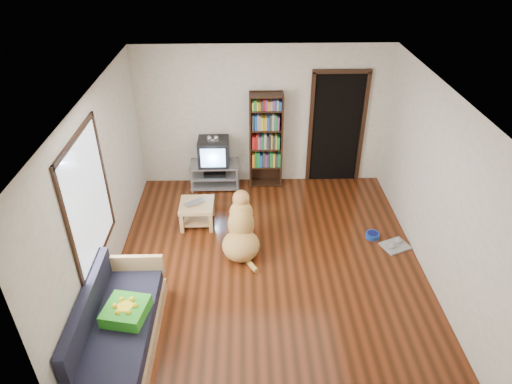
{
  "coord_description": "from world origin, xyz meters",
  "views": [
    {
      "loc": [
        -0.33,
        -5.17,
        4.5
      ],
      "look_at": [
        -0.18,
        0.59,
        0.9
      ],
      "focal_mm": 32.0,
      "sensor_mm": 36.0,
      "label": 1
    }
  ],
  "objects_px": {
    "laptop": "(196,204)",
    "dog": "(241,231)",
    "tv_stand": "(215,174)",
    "coffee_table": "(197,210)",
    "dog_bowl": "(372,235)",
    "grey_rag": "(395,246)",
    "green_cushion": "(126,311)",
    "bookshelf": "(266,136)",
    "sofa": "(118,327)",
    "crt_tv": "(214,151)"
  },
  "relations": [
    {
      "from": "laptop",
      "to": "grey_rag",
      "type": "distance_m",
      "value": 3.23
    },
    {
      "from": "laptop",
      "to": "dog",
      "type": "relative_size",
      "value": 0.31
    },
    {
      "from": "grey_rag",
      "to": "dog_bowl",
      "type": "bearing_deg",
      "value": 140.19
    },
    {
      "from": "dog_bowl",
      "to": "tv_stand",
      "type": "distance_m",
      "value": 3.08
    },
    {
      "from": "bookshelf",
      "to": "coffee_table",
      "type": "distance_m",
      "value": 1.89
    },
    {
      "from": "bookshelf",
      "to": "coffee_table",
      "type": "xyz_separation_m",
      "value": [
        -1.19,
        -1.28,
        -0.72
      ]
    },
    {
      "from": "dog",
      "to": "sofa",
      "type": "bearing_deg",
      "value": -129.55
    },
    {
      "from": "sofa",
      "to": "crt_tv",
      "type": "bearing_deg",
      "value": 75.07
    },
    {
      "from": "tv_stand",
      "to": "sofa",
      "type": "bearing_deg",
      "value": -105.02
    },
    {
      "from": "bookshelf",
      "to": "sofa",
      "type": "relative_size",
      "value": 1.0
    },
    {
      "from": "laptop",
      "to": "bookshelf",
      "type": "height_order",
      "value": "bookshelf"
    },
    {
      "from": "green_cushion",
      "to": "sofa",
      "type": "xyz_separation_m",
      "value": [
        -0.12,
        -0.03,
        -0.24
      ]
    },
    {
      "from": "dog_bowl",
      "to": "tv_stand",
      "type": "relative_size",
      "value": 0.24
    },
    {
      "from": "dog_bowl",
      "to": "sofa",
      "type": "xyz_separation_m",
      "value": [
        -3.57,
        -1.99,
        0.22
      ]
    },
    {
      "from": "tv_stand",
      "to": "sofa",
      "type": "height_order",
      "value": "sofa"
    },
    {
      "from": "green_cushion",
      "to": "laptop",
      "type": "bearing_deg",
      "value": 86.71
    },
    {
      "from": "bookshelf",
      "to": "crt_tv",
      "type": "bearing_deg",
      "value": -175.68
    },
    {
      "from": "coffee_table",
      "to": "grey_rag",
      "type": "bearing_deg",
      "value": -12.65
    },
    {
      "from": "crt_tv",
      "to": "dog",
      "type": "xyz_separation_m",
      "value": [
        0.49,
        -1.88,
        -0.41
      ]
    },
    {
      "from": "dog_bowl",
      "to": "dog",
      "type": "bearing_deg",
      "value": -174.2
    },
    {
      "from": "sofa",
      "to": "coffee_table",
      "type": "height_order",
      "value": "sofa"
    },
    {
      "from": "crt_tv",
      "to": "bookshelf",
      "type": "bearing_deg",
      "value": 4.32
    },
    {
      "from": "grey_rag",
      "to": "dog",
      "type": "bearing_deg",
      "value": 179.13
    },
    {
      "from": "crt_tv",
      "to": "coffee_table",
      "type": "bearing_deg",
      "value": -101.02
    },
    {
      "from": "tv_stand",
      "to": "coffee_table",
      "type": "bearing_deg",
      "value": -101.22
    },
    {
      "from": "dog_bowl",
      "to": "crt_tv",
      "type": "height_order",
      "value": "crt_tv"
    },
    {
      "from": "coffee_table",
      "to": "dog",
      "type": "distance_m",
      "value": 0.99
    },
    {
      "from": "grey_rag",
      "to": "tv_stand",
      "type": "bearing_deg",
      "value": 146.86
    },
    {
      "from": "green_cushion",
      "to": "laptop",
      "type": "xyz_separation_m",
      "value": [
        0.61,
        2.38,
        -0.08
      ]
    },
    {
      "from": "bookshelf",
      "to": "tv_stand",
      "type": "bearing_deg",
      "value": -174.37
    },
    {
      "from": "green_cushion",
      "to": "coffee_table",
      "type": "distance_m",
      "value": 2.5
    },
    {
      "from": "bookshelf",
      "to": "dog_bowl",
      "type": "bearing_deg",
      "value": -46.5
    },
    {
      "from": "dog_bowl",
      "to": "coffee_table",
      "type": "height_order",
      "value": "coffee_table"
    },
    {
      "from": "tv_stand",
      "to": "crt_tv",
      "type": "xyz_separation_m",
      "value": [
        0.0,
        0.02,
        0.47
      ]
    },
    {
      "from": "dog_bowl",
      "to": "grey_rag",
      "type": "relative_size",
      "value": 0.55
    },
    {
      "from": "sofa",
      "to": "laptop",
      "type": "bearing_deg",
      "value": 72.99
    },
    {
      "from": "laptop",
      "to": "dog",
      "type": "xyz_separation_m",
      "value": [
        0.73,
        -0.64,
        -0.08
      ]
    },
    {
      "from": "crt_tv",
      "to": "sofa",
      "type": "bearing_deg",
      "value": -104.93
    },
    {
      "from": "tv_stand",
      "to": "crt_tv",
      "type": "bearing_deg",
      "value": 90.0
    },
    {
      "from": "crt_tv",
      "to": "grey_rag",
      "type": "bearing_deg",
      "value": -33.44
    },
    {
      "from": "bookshelf",
      "to": "sofa",
      "type": "distance_m",
      "value": 4.26
    },
    {
      "from": "tv_stand",
      "to": "crt_tv",
      "type": "relative_size",
      "value": 1.55
    },
    {
      "from": "grey_rag",
      "to": "tv_stand",
      "type": "distance_m",
      "value": 3.47
    },
    {
      "from": "laptop",
      "to": "tv_stand",
      "type": "bearing_deg",
      "value": 44.06
    },
    {
      "from": "dog_bowl",
      "to": "coffee_table",
      "type": "distance_m",
      "value": 2.88
    },
    {
      "from": "dog_bowl",
      "to": "dog",
      "type": "xyz_separation_m",
      "value": [
        -2.1,
        -0.21,
        0.3
      ]
    },
    {
      "from": "crt_tv",
      "to": "dog",
      "type": "distance_m",
      "value": 1.98
    },
    {
      "from": "dog",
      "to": "grey_rag",
      "type": "bearing_deg",
      "value": -0.87
    },
    {
      "from": "grey_rag",
      "to": "green_cushion",
      "type": "bearing_deg",
      "value": -155.48
    },
    {
      "from": "green_cushion",
      "to": "laptop",
      "type": "distance_m",
      "value": 2.46
    }
  ]
}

